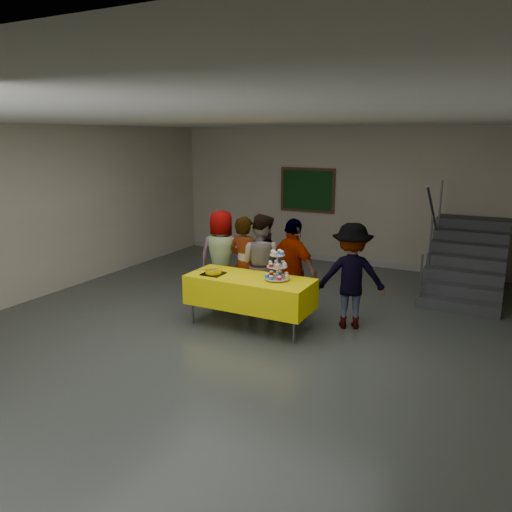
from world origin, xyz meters
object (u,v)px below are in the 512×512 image
at_px(schoolchild_a, 222,257).
at_px(schoolchild_c, 261,264).
at_px(bake_table, 250,291).
at_px(noticeboard, 307,190).
at_px(staircase, 467,263).
at_px(bear_cake, 213,270).
at_px(schoolchild_d, 293,270).
at_px(schoolchild_e, 351,276).
at_px(schoolchild_b, 245,265).
at_px(cupcake_stand, 277,268).

bearing_deg(schoolchild_a, schoolchild_c, 157.03).
xyz_separation_m(bake_table, noticeboard, (-0.84, 4.38, 1.04)).
relative_size(schoolchild_a, staircase, 0.66).
distance_m(bear_cake, schoolchild_a, 0.99).
height_order(schoolchild_a, schoolchild_c, schoolchild_c).
xyz_separation_m(schoolchild_d, schoolchild_e, (0.88, 0.11, -0.01)).
relative_size(schoolchild_b, schoolchild_e, 1.00).
bearing_deg(schoolchild_b, bake_table, 134.39).
distance_m(bear_cake, schoolchild_d, 1.22).
relative_size(bake_table, schoolchild_e, 1.19).
xyz_separation_m(schoolchild_a, noticeboard, (0.12, 3.58, 0.80)).
height_order(bake_table, schoolchild_b, schoolchild_b).
bearing_deg(schoolchild_d, cupcake_stand, 107.24).
xyz_separation_m(bear_cake, noticeboard, (-0.28, 4.48, 0.77)).
height_order(bear_cake, schoolchild_d, schoolchild_d).
relative_size(bake_table, cupcake_stand, 4.22).
bearing_deg(staircase, bake_table, -127.35).
bearing_deg(bake_table, schoolchild_d, 52.45).
bearing_deg(bake_table, staircase, 52.65).
distance_m(schoolchild_a, schoolchild_d, 1.43).
xyz_separation_m(cupcake_stand, schoolchild_a, (-1.38, 0.73, -0.15)).
distance_m(cupcake_stand, schoolchild_a, 1.57).
distance_m(bake_table, noticeboard, 4.58).
height_order(bake_table, schoolchild_d, schoolchild_d).
bearing_deg(schoolchild_b, staircase, -126.56).
height_order(bear_cake, schoolchild_a, schoolchild_a).
bearing_deg(cupcake_stand, schoolchild_e, 34.18).
bearing_deg(schoolchild_c, bake_table, 106.01).
relative_size(schoolchild_c, staircase, 0.67).
bearing_deg(schoolchild_b, noticeboard, -73.93).
relative_size(bear_cake, schoolchild_a, 0.22).
bearing_deg(bear_cake, bake_table, 10.45).
height_order(schoolchild_d, staircase, staircase).
relative_size(schoolchild_b, staircase, 0.66).
relative_size(bear_cake, schoolchild_c, 0.22).
xyz_separation_m(schoolchild_a, schoolchild_c, (0.83, -0.14, 0.01)).
distance_m(cupcake_stand, bear_cake, 1.00).
bearing_deg(schoolchild_e, cupcake_stand, 13.49).
bearing_deg(staircase, cupcake_stand, -123.41).
xyz_separation_m(cupcake_stand, noticeboard, (-1.26, 4.31, 0.66)).
distance_m(schoolchild_d, schoolchild_e, 0.89).
relative_size(schoolchild_b, schoolchild_d, 0.99).
height_order(schoolchild_a, schoolchild_e, schoolchild_a).
distance_m(bake_table, schoolchild_a, 1.28).
xyz_separation_m(schoolchild_a, staircase, (3.67, 2.74, -0.31)).
bearing_deg(cupcake_stand, schoolchild_d, 86.33).
relative_size(bake_table, bear_cake, 5.25).
bearing_deg(schoolchild_c, schoolchild_a, -6.16).
distance_m(cupcake_stand, schoolchild_c, 0.82).
height_order(schoolchild_c, schoolchild_d, schoolchild_c).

